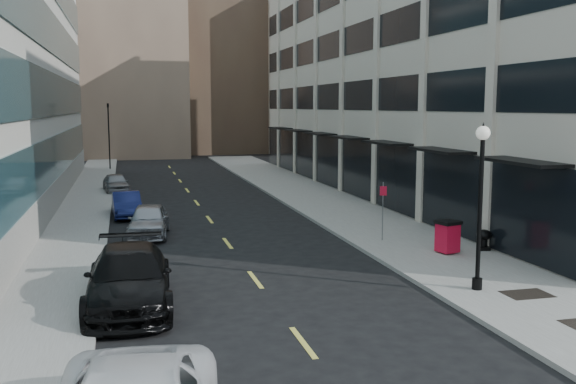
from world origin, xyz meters
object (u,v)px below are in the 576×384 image
traffic_signal (108,108)px  car_grey_sedan (116,183)px  trash_bin (448,236)px  urn_planter (484,238)px  car_silver_sedan (149,220)px  car_blue_sedan (127,204)px  car_black_pickup (129,278)px  lamppost (481,192)px  sign_post (383,203)px

traffic_signal → car_grey_sedan: bearing=-87.5°
trash_bin → urn_planter: (1.67, 0.13, -0.19)m
car_silver_sedan → car_grey_sedan: 15.62m
car_blue_sedan → trash_bin: 17.37m
car_grey_sedan → trash_bin: 25.86m
car_blue_sedan → car_grey_sedan: size_ratio=1.04×
car_black_pickup → traffic_signal: bearing=93.9°
car_blue_sedan → trash_bin: bearing=-49.0°
traffic_signal → car_silver_sedan: bearing=-85.8°
lamppost → trash_bin: bearing=72.3°
sign_post → traffic_signal: bearing=128.2°
car_blue_sedan → sign_post: sign_post is taller
traffic_signal → car_black_pickup: traffic_signal is taller
car_silver_sedan → car_blue_sedan: (-0.94, 5.51, -0.06)m
trash_bin → sign_post: 3.35m
lamppost → urn_planter: 6.40m
traffic_signal → car_blue_sedan: traffic_signal is taller
car_silver_sedan → lamppost: bearing=-44.0°
trash_bin → urn_planter: 1.69m
car_silver_sedan → sign_post: size_ratio=1.71×
trash_bin → lamppost: (-1.53, -4.79, 2.37)m
car_black_pickup → urn_planter: size_ratio=7.20×
sign_post → lamppost: bearing=-70.2°
car_blue_sedan → car_grey_sedan: (-0.66, 10.03, -0.00)m
urn_planter → car_black_pickup: bearing=-165.4°
traffic_signal → urn_planter: 41.60m
car_blue_sedan → sign_post: size_ratio=1.61×
car_black_pickup → urn_planter: car_black_pickup is taller
traffic_signal → trash_bin: 41.11m
traffic_signal → car_black_pickup: 42.30m
car_grey_sedan → lamppost: size_ratio=0.74×
car_grey_sedan → sign_post: size_ratio=1.55×
traffic_signal → trash_bin: size_ratio=5.44×
car_blue_sedan → car_grey_sedan: car_blue_sedan is taller
car_black_pickup → urn_planter: (13.75, 3.57, -0.21)m
car_blue_sedan → lamppost: 20.39m
lamppost → sign_post: (-0.00, 7.63, -1.46)m
car_black_pickup → car_grey_sedan: size_ratio=1.53×
car_grey_sedan → car_silver_sedan: bearing=-90.9°
trash_bin → sign_post: bearing=103.4°
traffic_signal → urn_planter: bearing=-68.5°
trash_bin → lamppost: size_ratio=0.25×
car_silver_sedan → urn_planter: (12.80, -6.85, -0.08)m
car_black_pickup → trash_bin: car_black_pickup is taller
car_blue_sedan → lamppost: bearing=-61.7°
lamppost → traffic_signal: bearing=105.4°
trash_bin → urn_planter: size_ratio=1.56×
traffic_signal → car_black_pickup: (1.35, -42.00, -4.86)m
car_blue_sedan → trash_bin: (12.07, -12.48, 0.18)m
car_grey_sedan → trash_bin: size_ratio=3.02×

